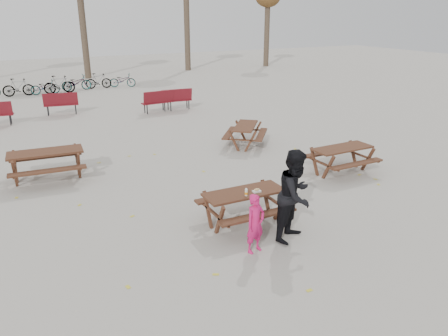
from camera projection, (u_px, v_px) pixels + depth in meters
name	position (u px, v px, depth m)	size (l,w,h in m)	color
ground	(244.00, 223.00, 9.81)	(80.00, 80.00, 0.00)	gray
main_picnic_table	(244.00, 199.00, 9.61)	(1.80, 1.45, 0.78)	#391D14
food_tray	(257.00, 191.00, 9.52)	(0.18, 0.11, 0.04)	silver
bread_roll	(257.00, 189.00, 9.50)	(0.14, 0.06, 0.05)	tan
soda_bottle	(246.00, 193.00, 9.31)	(0.07, 0.07, 0.17)	silver
child	(255.00, 224.00, 8.48)	(0.44, 0.29, 1.21)	#C7185E
adult	(295.00, 195.00, 8.87)	(0.94, 0.73, 1.93)	black
picnic_table_east	(341.00, 160.00, 12.76)	(1.81, 1.46, 0.78)	#391D14
picnic_table_north	(47.00, 166.00, 12.18)	(1.98, 1.59, 0.85)	#391D14
picnic_table_far	(245.00, 135.00, 15.36)	(1.70, 1.37, 0.73)	#391D14
park_bench_row	(101.00, 104.00, 19.78)	(9.42, 2.14, 1.03)	maroon
bicycle_row	(60.00, 84.00, 25.37)	(9.27, 1.43, 1.03)	black
fallen_leaves	(216.00, 183.00, 12.12)	(11.00, 11.00, 0.01)	gold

